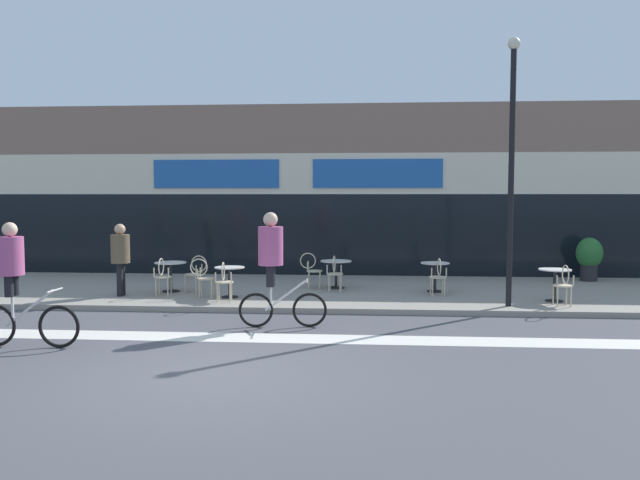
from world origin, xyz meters
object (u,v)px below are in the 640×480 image
Objects in this scene: cafe_chair_0_side at (196,271)px; cafe_chair_1_near at (224,279)px; bistro_table_1 at (230,276)px; bistro_table_4 at (555,278)px; bistro_table_3 at (435,271)px; cafe_chair_4_near at (564,282)px; cafe_chair_2_side at (312,268)px; cafe_chair_0_near at (162,274)px; planter_pot at (589,256)px; pedestrian_near_end at (120,253)px; bistro_table_0 at (171,270)px; bistro_table_2 at (336,268)px; cafe_chair_3_near at (438,274)px; cyclist_0 at (273,259)px; cafe_chair_1_side at (203,275)px; lamp_post at (512,154)px; cyclist_2 at (16,278)px; cafe_chair_2_near at (335,271)px.

cafe_chair_0_side is 1.00× the size of cafe_chair_1_near.
bistro_table_1 is 0.98× the size of bistro_table_4.
cafe_chair_4_near is at bearing -36.20° from bistro_table_3.
cafe_chair_0_side is (-1.01, 0.74, 0.01)m from bistro_table_1.
cafe_chair_2_side is at bearing -43.67° from cafe_chair_1_near.
cafe_chair_0_near is 0.75× the size of planter_pot.
pedestrian_near_end reaches higher than planter_pot.
cafe_chair_2_side is 0.53× the size of pedestrian_near_end.
cafe_chair_4_near is at bearing -8.72° from bistro_table_0.
planter_pot is (4.47, 2.32, 0.16)m from bistro_table_3.
planter_pot is (1.96, 3.53, 0.16)m from bistro_table_4.
bistro_table_2 is 5.45m from cafe_chair_4_near.
cafe_chair_3_near is 0.42× the size of cyclist_0.
pedestrian_near_end is at bearing 173.03° from cafe_chair_1_side.
lamp_post is 2.75× the size of cyclist_2.
bistro_table_3 is at bearing 154.24° from bistro_table_4.
cafe_chair_2_side is at bearing 14.67° from bistro_table_0.
planter_pot is at bearing 27.45° from bistro_table_3.
bistro_table_0 is at bearing 84.20° from cafe_chair_3_near.
cyclist_0 reaches higher than cafe_chair_0_near.
cyclist_2 is (-3.94, -1.84, -0.16)m from cyclist_0.
cafe_chair_4_near reaches higher than bistro_table_2.
cafe_chair_2_side is 5.68m from lamp_post.
cafe_chair_1_side reaches higher than bistro_table_4.
pedestrian_near_end is at bearing -162.67° from bistro_table_2.
bistro_table_4 is at bearing -19.01° from cafe_chair_2_side.
bistro_table_4 is at bearing -107.45° from cafe_chair_3_near.
cafe_chair_4_near is at bearing -24.72° from cafe_chair_2_side.
bistro_table_2 is 0.87× the size of cafe_chair_0_near.
bistro_table_0 is 0.85× the size of cafe_chair_2_near.
bistro_table_0 is 0.35× the size of cyclist_0.
cafe_chair_3_near is (5.46, 0.59, 0.00)m from cafe_chair_1_side.
cafe_chair_1_side is at bearing -160.37° from planter_pot.
cafe_chair_0_side is at bearing 112.89° from cafe_chair_1_side.
bistro_table_0 is at bearing -1.87° from cafe_chair_0_near.
cafe_chair_0_near is at bearing 168.03° from cafe_chair_1_side.
bistro_table_4 is at bearing -91.13° from cafe_chair_1_near.
bistro_table_1 is 1.26m from cafe_chair_0_side.
lamp_post is (7.82, -0.80, 2.71)m from cafe_chair_0_near.
bistro_table_0 is 0.37× the size of cyclist_2.
cafe_chair_4_near is 0.75× the size of planter_pot.
pedestrian_near_end is (-1.99, 0.09, 0.49)m from cafe_chair_1_side.
planter_pot is 12.41m from pedestrian_near_end.
cafe_chair_2_side is at bearing 163.62° from bistro_table_4.
cafe_chair_1_side is 7.36m from lamp_post.
cyclist_2 reaches higher than cafe_chair_4_near.
cafe_chair_3_near is at bearing -1.49° from bistro_table_0.
planter_pot is (9.29, 4.16, 0.16)m from cafe_chair_1_near.
bistro_table_3 is 3.10m from cafe_chair_2_side.
cafe_chair_2_near and cafe_chair_3_near have the same top height.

